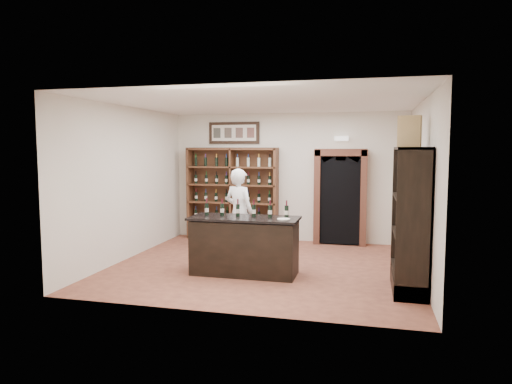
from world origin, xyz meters
TOP-DOWN VIEW (x-y plane):
  - floor at (0.00, 0.00)m, footprint 5.50×5.50m
  - ceiling at (0.00, 0.00)m, footprint 5.50×5.50m
  - wall_back at (0.00, 2.50)m, footprint 5.50×0.04m
  - wall_left at (-2.75, 0.00)m, footprint 0.04×5.00m
  - wall_right at (2.75, 0.00)m, footprint 0.04×5.00m
  - wine_shelf at (-1.30, 2.33)m, footprint 2.20×0.38m
  - framed_picture at (-1.30, 2.47)m, footprint 1.25×0.04m
  - arched_doorway at (1.25, 2.33)m, footprint 1.17×0.35m
  - emergency_light at (1.25, 2.42)m, footprint 0.30×0.10m
  - tasting_counter at (-0.20, -0.60)m, footprint 1.88×0.78m
  - counter_bottle_0 at (-0.92, -0.51)m, footprint 0.07×0.07m
  - counter_bottle_1 at (-0.63, -0.51)m, footprint 0.07×0.07m
  - counter_bottle_2 at (-0.34, -0.51)m, footprint 0.07×0.07m
  - counter_bottle_3 at (-0.06, -0.51)m, footprint 0.07×0.07m
  - counter_bottle_4 at (0.23, -0.51)m, footprint 0.07×0.07m
  - counter_bottle_5 at (0.52, -0.51)m, footprint 0.07×0.07m
  - side_cabinet at (2.52, -0.90)m, footprint 0.48×1.20m
  - shopkeeper at (-0.64, 0.59)m, footprint 0.76×0.63m
  - plate at (0.51, -0.72)m, footprint 0.21×0.21m
  - wine_crate at (2.46, -0.65)m, footprint 0.37×0.23m

SIDE VIEW (x-z plane):
  - floor at x=0.00m, z-range 0.00..0.00m
  - tasting_counter at x=-0.20m, z-range -0.01..0.99m
  - side_cabinet at x=2.52m, z-range -0.35..1.85m
  - shopkeeper at x=-0.64m, z-range 0.00..1.78m
  - plate at x=0.51m, z-range 1.00..1.02m
  - wine_shelf at x=-1.30m, z-range 0.00..2.20m
  - counter_bottle_0 at x=-0.92m, z-range 0.96..1.26m
  - counter_bottle_1 at x=-0.63m, z-range 0.96..1.26m
  - counter_bottle_2 at x=-0.34m, z-range 0.96..1.26m
  - counter_bottle_3 at x=-0.06m, z-range 0.96..1.26m
  - counter_bottle_4 at x=0.23m, z-range 0.96..1.26m
  - counter_bottle_5 at x=0.52m, z-range 0.96..1.26m
  - arched_doorway at x=1.25m, z-range 0.05..2.22m
  - wall_back at x=0.00m, z-range 0.00..3.00m
  - wall_left at x=-2.75m, z-range 0.00..3.00m
  - wall_right at x=2.75m, z-range 0.00..3.00m
  - emergency_light at x=1.25m, z-range 2.35..2.45m
  - wine_crate at x=2.46m, z-range 2.20..2.68m
  - framed_picture at x=-1.30m, z-range 2.29..2.81m
  - ceiling at x=0.00m, z-range 3.00..3.00m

